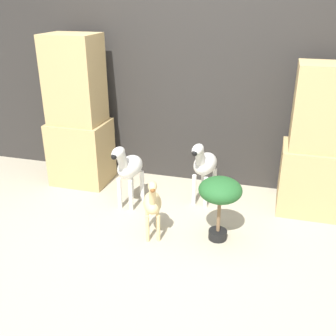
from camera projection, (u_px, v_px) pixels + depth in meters
name	position (u px, v px, depth m)	size (l,w,h in m)	color
ground_plane	(163.00, 243.00, 3.21)	(14.00, 14.00, 0.00)	#B2A88E
wall_back	(199.00, 78.00, 3.90)	(6.40, 0.08, 2.20)	#2D2B28
rock_pillar_left	(78.00, 117.00, 4.00)	(0.58, 0.47, 1.52)	tan
rock_pillar_right	(317.00, 147.00, 3.47)	(0.58, 0.47, 1.35)	tan
zebra_right	(204.00, 164.00, 3.68)	(0.26, 0.47, 0.65)	silver
zebra_left	(128.00, 167.00, 3.62)	(0.24, 0.47, 0.65)	silver
giraffe_figurine	(152.00, 203.00, 3.17)	(0.24, 0.42, 0.59)	#E0C184
potted_palm_front	(220.00, 194.00, 3.09)	(0.35, 0.35, 0.55)	black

